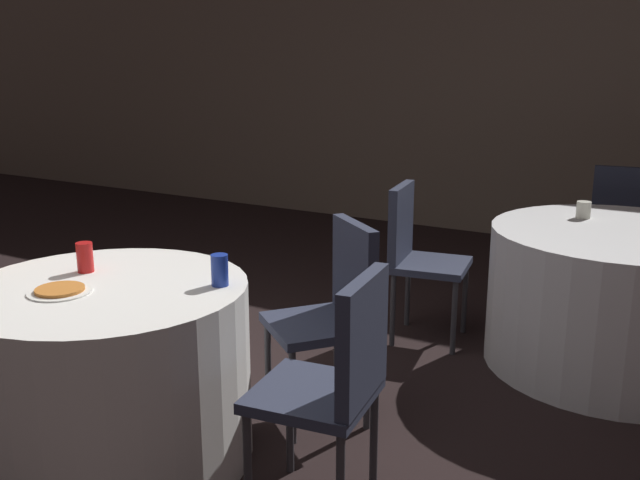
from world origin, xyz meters
The scene contains 12 objects.
ground_plane centered at (0.00, 0.00, 0.00)m, with size 16.00×16.00×0.00m, color black.
wall_back centered at (0.00, 4.37, 1.40)m, with size 16.00×0.06×2.80m.
table_near centered at (0.07, -0.09, 0.36)m, with size 1.10×1.10×0.73m.
table_far centered at (1.68, 1.86, 0.36)m, with size 1.31×1.31×0.73m.
chair_near_northeast centered at (0.68, 0.66, 0.54)m, with size 0.56×0.56×0.88m.
chair_near_east centered at (1.03, 0.03, 0.54)m, with size 0.45×0.45×0.88m.
chair_far_north centered at (1.54, 2.91, 0.54)m, with size 0.45×0.45×0.88m.
chair_far_west centered at (0.63, 1.69, 0.54)m, with size 0.46×0.46×0.88m.
pizza_plate_near centered at (-0.01, -0.23, 0.73)m, with size 0.24×0.24×0.02m.
soda_can_red centered at (-0.13, 0.01, 0.79)m, with size 0.07×0.07×0.12m.
soda_can_blue centered at (0.46, 0.14, 0.79)m, with size 0.07×0.07×0.12m.
cup_far centered at (1.44, 2.05, 0.77)m, with size 0.08×0.08×0.09m.
Camera 1 is at (2.08, -1.92, 1.58)m, focal length 40.00 mm.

